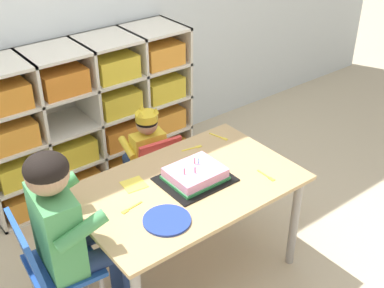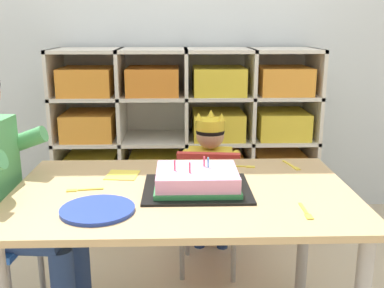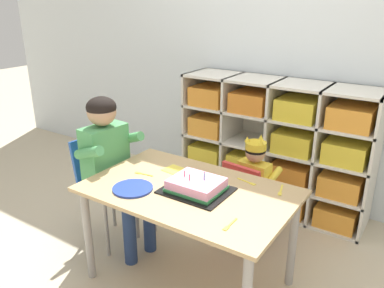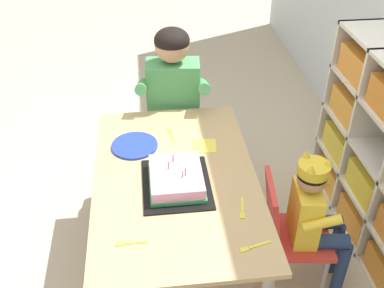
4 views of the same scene
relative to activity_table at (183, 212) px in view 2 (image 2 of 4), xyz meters
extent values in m
cube|color=silver|center=(0.03, 1.37, -0.02)|extent=(1.53, 0.01, 1.06)
cube|color=silver|center=(-0.72, 1.17, -0.02)|extent=(0.02, 0.40, 1.06)
cube|color=silver|center=(-0.35, 1.17, -0.02)|extent=(0.02, 0.40, 1.06)
cube|color=silver|center=(0.03, 1.17, -0.02)|extent=(0.02, 0.40, 1.06)
cube|color=silver|center=(0.41, 1.17, -0.02)|extent=(0.02, 0.40, 1.06)
cube|color=silver|center=(0.79, 1.17, -0.02)|extent=(0.02, 0.40, 1.06)
cube|color=silver|center=(0.03, 1.17, -0.54)|extent=(1.53, 0.40, 0.02)
cube|color=silver|center=(0.03, 1.17, -0.28)|extent=(1.53, 0.40, 0.02)
cube|color=silver|center=(0.03, 1.17, -0.02)|extent=(1.53, 0.40, 0.02)
cube|color=silver|center=(0.03, 1.17, 0.24)|extent=(1.53, 0.40, 0.02)
cube|color=silver|center=(0.03, 1.17, 0.50)|extent=(1.53, 0.40, 0.02)
cube|color=orange|center=(-0.53, 1.15, -0.45)|extent=(0.29, 0.32, 0.16)
cube|color=orange|center=(-0.16, 1.15, -0.45)|extent=(0.29, 0.32, 0.16)
cube|color=orange|center=(0.22, 1.15, -0.45)|extent=(0.29, 0.32, 0.16)
cube|color=orange|center=(0.60, 1.15, -0.45)|extent=(0.29, 0.32, 0.16)
cube|color=yellow|center=(-0.53, 1.15, -0.19)|extent=(0.29, 0.32, 0.16)
cube|color=yellow|center=(-0.16, 1.15, -0.19)|extent=(0.29, 0.32, 0.16)
cube|color=orange|center=(0.22, 1.15, -0.19)|extent=(0.29, 0.32, 0.16)
cube|color=orange|center=(0.60, 1.15, -0.19)|extent=(0.29, 0.32, 0.16)
cube|color=orange|center=(-0.53, 1.15, 0.07)|extent=(0.29, 0.32, 0.16)
cube|color=yellow|center=(0.22, 1.15, 0.07)|extent=(0.29, 0.32, 0.16)
cube|color=yellow|center=(0.60, 1.15, 0.07)|extent=(0.29, 0.32, 0.16)
cube|color=orange|center=(-0.53, 1.15, 0.33)|extent=(0.29, 0.32, 0.16)
cube|color=orange|center=(-0.16, 1.15, 0.33)|extent=(0.29, 0.32, 0.16)
cube|color=yellow|center=(0.22, 1.15, 0.33)|extent=(0.29, 0.32, 0.16)
cube|color=orange|center=(0.60, 1.15, 0.33)|extent=(0.29, 0.32, 0.16)
cube|color=tan|center=(0.00, 0.00, 0.07)|extent=(1.18, 0.74, 0.02)
cylinder|color=#9E9993|center=(-0.53, 0.31, -0.24)|extent=(0.05, 0.05, 0.61)
cylinder|color=#9E9993|center=(0.53, 0.31, -0.24)|extent=(0.05, 0.05, 0.61)
cube|color=red|center=(0.14, 0.58, -0.23)|extent=(0.34, 0.34, 0.03)
cube|color=red|center=(0.12, 0.44, -0.06)|extent=(0.28, 0.10, 0.32)
cylinder|color=gray|center=(0.27, 0.68, -0.40)|extent=(0.02, 0.02, 0.30)
cylinder|color=gray|center=(0.03, 0.71, -0.40)|extent=(0.02, 0.02, 0.30)
cylinder|color=gray|center=(0.24, 0.44, -0.40)|extent=(0.02, 0.02, 0.30)
cylinder|color=gray|center=(0.00, 0.47, -0.40)|extent=(0.02, 0.02, 0.30)
cube|color=yellow|center=(0.14, 0.59, -0.08)|extent=(0.22, 0.14, 0.29)
sphere|color=tan|center=(0.14, 0.59, 0.14)|extent=(0.13, 0.13, 0.13)
ellipsoid|color=black|center=(0.14, 0.59, 0.16)|extent=(0.14, 0.14, 0.10)
cylinder|color=yellow|center=(0.14, 0.59, 0.19)|extent=(0.14, 0.14, 0.05)
cone|color=yellow|center=(0.14, 0.65, 0.23)|extent=(0.04, 0.04, 0.04)
cone|color=yellow|center=(0.19, 0.55, 0.23)|extent=(0.04, 0.04, 0.04)
cone|color=yellow|center=(0.08, 0.57, 0.23)|extent=(0.04, 0.04, 0.04)
cylinder|color=navy|center=(0.21, 0.68, -0.20)|extent=(0.09, 0.22, 0.07)
cylinder|color=navy|center=(0.09, 0.70, -0.20)|extent=(0.09, 0.22, 0.07)
cylinder|color=navy|center=(0.22, 0.79, -0.39)|extent=(0.06, 0.06, 0.32)
cylinder|color=navy|center=(0.10, 0.80, -0.39)|extent=(0.06, 0.06, 0.32)
cylinder|color=yellow|center=(0.27, 0.61, -0.01)|extent=(0.06, 0.18, 0.10)
cylinder|color=yellow|center=(0.02, 0.64, -0.01)|extent=(0.06, 0.18, 0.10)
cylinder|color=gray|center=(-0.57, 0.17, -0.34)|extent=(0.02, 0.02, 0.43)
cylinder|color=navy|center=(-0.57, -0.05, -0.07)|extent=(0.31, 0.13, 0.10)
cylinder|color=navy|center=(-0.55, 0.13, -0.07)|extent=(0.31, 0.13, 0.10)
cylinder|color=navy|center=(-0.40, 0.11, -0.33)|extent=(0.08, 0.08, 0.45)
cylinder|color=#4C9E5B|center=(-0.63, 0.21, 0.20)|extent=(0.25, 0.09, 0.14)
cube|color=black|center=(0.05, 0.00, 0.09)|extent=(0.37, 0.30, 0.01)
cube|color=#EF9EC6|center=(0.05, 0.00, 0.12)|extent=(0.28, 0.23, 0.07)
cube|color=#338E4C|center=(0.05, 0.00, 0.10)|extent=(0.29, 0.24, 0.02)
cylinder|color=#4CB2E5|center=(0.09, 0.02, 0.17)|extent=(0.01, 0.01, 0.04)
cylinder|color=#E54C66|center=(0.02, -0.03, 0.17)|extent=(0.01, 0.01, 0.04)
cylinder|color=#E54C66|center=(-0.03, -0.01, 0.17)|extent=(0.01, 0.01, 0.04)
cylinder|color=#E54C66|center=(0.08, 0.04, 0.17)|extent=(0.01, 0.01, 0.04)
cylinder|color=#233DA3|center=(-0.26, -0.18, 0.09)|extent=(0.23, 0.23, 0.01)
cube|color=#F4DB4C|center=(-0.23, 0.16, 0.08)|extent=(0.13, 0.13, 0.00)
cube|color=yellow|center=(0.37, -0.18, 0.09)|extent=(0.01, 0.09, 0.00)
cube|color=yellow|center=(0.37, -0.24, 0.09)|extent=(0.02, 0.04, 0.00)
cube|color=yellow|center=(-0.32, 0.01, 0.09)|extent=(0.09, 0.02, 0.00)
cube|color=yellow|center=(-0.38, 0.00, 0.09)|extent=(0.04, 0.02, 0.00)
cube|color=yellow|center=(0.44, 0.29, 0.09)|extent=(0.03, 0.09, 0.00)
cube|color=yellow|center=(0.46, 0.22, 0.09)|extent=(0.03, 0.04, 0.00)
cube|color=yellow|center=(0.21, 0.27, 0.09)|extent=(0.09, 0.03, 0.00)
cube|color=yellow|center=(0.28, 0.25, 0.09)|extent=(0.04, 0.03, 0.00)
camera|label=1|loc=(-1.29, -1.69, 1.61)|focal=46.66mm
camera|label=2|loc=(-0.01, -1.48, 0.64)|focal=42.53mm
camera|label=3|loc=(1.12, -1.66, 1.11)|focal=36.76mm
camera|label=4|loc=(1.59, -0.11, 1.42)|focal=42.67mm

